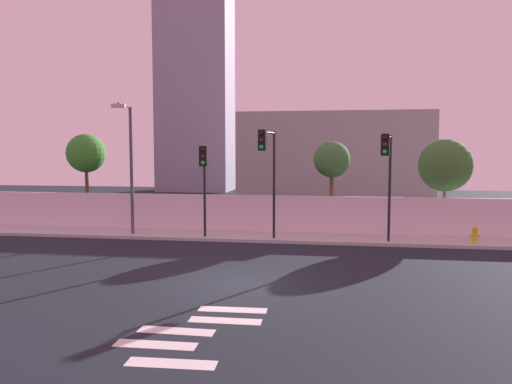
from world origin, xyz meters
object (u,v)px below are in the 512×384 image
(roadside_tree_leftmost, at_px, (86,154))
(roadside_tree_midright, at_px, (445,165))
(traffic_light_right, at_px, (204,171))
(traffic_light_left, at_px, (268,160))
(street_lamp_curbside, at_px, (129,158))
(roadside_tree_midleft, at_px, (332,160))
(traffic_light_center, at_px, (387,164))
(fire_hydrant, at_px, (475,234))

(roadside_tree_leftmost, height_order, roadside_tree_midright, roadside_tree_leftmost)
(traffic_light_right, bearing_deg, roadside_tree_leftmost, 152.69)
(traffic_light_left, bearing_deg, street_lamp_curbside, 173.99)
(roadside_tree_midleft, bearing_deg, traffic_light_center, -61.16)
(fire_hydrant, bearing_deg, roadside_tree_leftmost, 170.57)
(street_lamp_curbside, distance_m, fire_hydrant, 16.07)
(traffic_light_right, relative_size, roadside_tree_midleft, 0.91)
(traffic_light_center, height_order, traffic_light_right, traffic_light_center)
(traffic_light_center, distance_m, roadside_tree_leftmost, 16.47)
(roadside_tree_midright, bearing_deg, traffic_light_right, -160.43)
(traffic_light_left, bearing_deg, roadside_tree_midright, 26.82)
(fire_hydrant, height_order, roadside_tree_midleft, roadside_tree_midleft)
(traffic_light_right, height_order, fire_hydrant, traffic_light_right)
(roadside_tree_midright, bearing_deg, roadside_tree_leftmost, 180.00)
(fire_hydrant, bearing_deg, traffic_light_right, -176.41)
(fire_hydrant, bearing_deg, roadside_tree_midright, 100.41)
(traffic_light_right, height_order, roadside_tree_midright, roadside_tree_midright)
(traffic_light_right, bearing_deg, roadside_tree_midleft, 35.06)
(fire_hydrant, distance_m, roadside_tree_midleft, 7.70)
(fire_hydrant, bearing_deg, traffic_light_left, -173.96)
(street_lamp_curbside, distance_m, roadside_tree_leftmost, 5.39)
(traffic_light_left, relative_size, traffic_light_center, 1.04)
(roadside_tree_midleft, xyz_separation_m, roadside_tree_midright, (5.61, 0.00, -0.24))
(fire_hydrant, distance_m, roadside_tree_midright, 4.42)
(fire_hydrant, relative_size, roadside_tree_midright, 0.16)
(traffic_light_left, bearing_deg, traffic_light_right, 176.13)
(traffic_light_center, bearing_deg, fire_hydrant, 13.73)
(traffic_light_left, xyz_separation_m, roadside_tree_midleft, (2.78, 4.24, -0.06))
(traffic_light_right, relative_size, fire_hydrant, 5.69)
(traffic_light_right, height_order, roadside_tree_leftmost, roadside_tree_leftmost)
(roadside_tree_leftmost, distance_m, roadside_tree_midleft, 13.59)
(traffic_light_center, xyz_separation_m, roadside_tree_midleft, (-2.33, 4.24, 0.08))
(traffic_light_center, bearing_deg, traffic_light_left, -179.96)
(traffic_light_right, xyz_separation_m, roadside_tree_leftmost, (-7.82, 4.04, 0.76))
(traffic_light_center, relative_size, roadside_tree_midright, 0.99)
(traffic_light_right, distance_m, roadside_tree_leftmost, 8.84)
(roadside_tree_midleft, height_order, roadside_tree_midright, roadside_tree_midright)
(traffic_light_center, height_order, street_lamp_curbside, street_lamp_curbside)
(street_lamp_curbside, xyz_separation_m, roadside_tree_midright, (15.12, 3.53, -0.40))
(traffic_light_left, xyz_separation_m, fire_hydrant, (8.99, 0.95, -3.20))
(traffic_light_center, xyz_separation_m, street_lamp_curbside, (-11.85, 0.70, 0.24))
(traffic_light_left, bearing_deg, traffic_light_center, 0.04)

